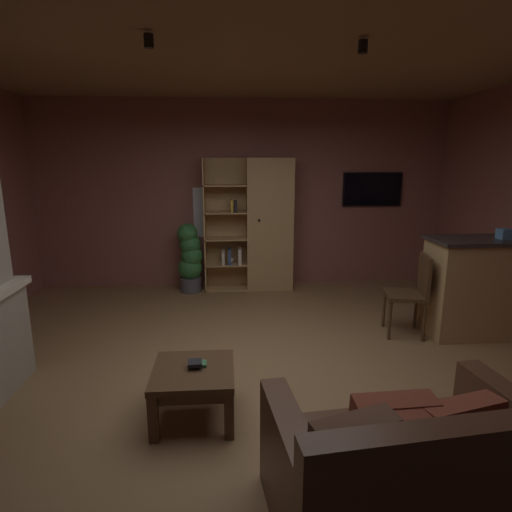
% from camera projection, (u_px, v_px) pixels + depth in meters
% --- Properties ---
extents(floor, '(6.22, 6.05, 0.02)m').
position_uv_depth(floor, '(259.00, 380.00, 3.82)').
color(floor, olive).
rests_on(floor, ground).
extents(wall_back, '(6.34, 0.06, 2.81)m').
position_uv_depth(wall_back, '(244.00, 195.00, 6.47)').
color(wall_back, '#8E544C').
rests_on(wall_back, ground).
extents(ceiling, '(6.22, 6.05, 0.02)m').
position_uv_depth(ceiling, '(260.00, 40.00, 3.18)').
color(ceiling, '#8E6B47').
extents(window_pane_back, '(0.77, 0.01, 0.76)m').
position_uv_depth(window_pane_back, '(219.00, 212.00, 6.47)').
color(window_pane_back, white).
extents(bookshelf_cabinet, '(1.31, 0.41, 1.96)m').
position_uv_depth(bookshelf_cabinet, '(263.00, 226.00, 6.32)').
color(bookshelf_cabinet, tan).
rests_on(bookshelf_cabinet, ground).
extents(kitchen_bar_counter, '(1.44, 0.60, 1.10)m').
position_uv_depth(kitchen_bar_counter, '(491.00, 287.00, 4.70)').
color(kitchen_bar_counter, tan).
rests_on(kitchen_bar_counter, ground).
extents(tissue_box, '(0.13, 0.13, 0.11)m').
position_uv_depth(tissue_box, '(504.00, 234.00, 4.52)').
color(tissue_box, '#598CBF').
rests_on(tissue_box, kitchen_bar_counter).
extents(leather_couch, '(1.52, 1.04, 0.84)m').
position_uv_depth(leather_couch, '(410.00, 475.00, 2.23)').
color(leather_couch, '#4C2D1E').
rests_on(leather_couch, ground).
extents(coffee_table, '(0.61, 0.62, 0.41)m').
position_uv_depth(coffee_table, '(194.00, 379.00, 3.18)').
color(coffee_table, '#4C331E').
rests_on(coffee_table, ground).
extents(table_book_0, '(0.11, 0.09, 0.02)m').
position_uv_depth(table_book_0, '(200.00, 364.00, 3.21)').
color(table_book_0, '#387247').
rests_on(table_book_0, coffee_table).
extents(table_book_1, '(0.11, 0.11, 0.03)m').
position_uv_depth(table_book_1, '(195.00, 363.00, 3.17)').
color(table_book_1, black).
rests_on(table_book_1, coffee_table).
extents(dining_chair, '(0.49, 0.49, 0.92)m').
position_uv_depth(dining_chair, '(413.00, 289.00, 4.68)').
color(dining_chair, '#4C331E').
rests_on(dining_chair, ground).
extents(potted_floor_plant, '(0.37, 0.36, 1.03)m').
position_uv_depth(potted_floor_plant, '(190.00, 257.00, 6.24)').
color(potted_floor_plant, '#4C4C51').
rests_on(potted_floor_plant, ground).
extents(wall_mounted_tv, '(0.92, 0.06, 0.52)m').
position_uv_depth(wall_mounted_tv, '(372.00, 189.00, 6.53)').
color(wall_mounted_tv, black).
extents(track_light_spot_1, '(0.07, 0.07, 0.09)m').
position_uv_depth(track_light_spot_1, '(149.00, 41.00, 2.92)').
color(track_light_spot_1, black).
extents(track_light_spot_2, '(0.07, 0.07, 0.09)m').
position_uv_depth(track_light_spot_2, '(363.00, 47.00, 3.07)').
color(track_light_spot_2, black).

